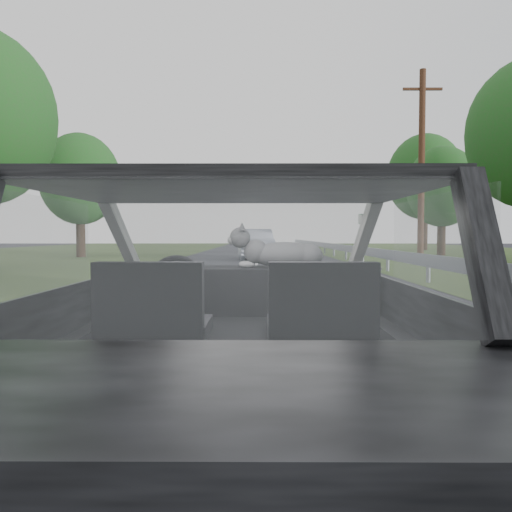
{
  "coord_description": "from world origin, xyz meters",
  "views": [
    {
      "loc": [
        0.11,
        -2.67,
        1.21
      ],
      "look_at": [
        0.09,
        0.58,
        1.08
      ],
      "focal_mm": 35.0,
      "sensor_mm": 36.0,
      "label": 1
    }
  ],
  "objects_px": {
    "highway_sign": "(362,234)",
    "subject_car": "(239,325)",
    "utility_pole": "(421,168)",
    "cat": "(285,253)",
    "other_car": "(255,244)"
  },
  "relations": [
    {
      "from": "highway_sign",
      "to": "utility_pole",
      "type": "height_order",
      "value": "utility_pole"
    },
    {
      "from": "cat",
      "to": "utility_pole",
      "type": "height_order",
      "value": "utility_pole"
    },
    {
      "from": "subject_car",
      "to": "highway_sign",
      "type": "relative_size",
      "value": 1.6
    },
    {
      "from": "cat",
      "to": "other_car",
      "type": "xyz_separation_m",
      "value": [
        -0.34,
        21.52,
        -0.33
      ]
    },
    {
      "from": "cat",
      "to": "subject_car",
      "type": "bearing_deg",
      "value": -117.51
    },
    {
      "from": "cat",
      "to": "utility_pole",
      "type": "distance_m",
      "value": 18.16
    },
    {
      "from": "other_car",
      "to": "cat",
      "type": "bearing_deg",
      "value": -93.56
    },
    {
      "from": "highway_sign",
      "to": "subject_car",
      "type": "bearing_deg",
      "value": -120.65
    },
    {
      "from": "subject_car",
      "to": "cat",
      "type": "distance_m",
      "value": 0.75
    },
    {
      "from": "utility_pole",
      "to": "cat",
      "type": "bearing_deg",
      "value": -110.64
    },
    {
      "from": "utility_pole",
      "to": "subject_car",
      "type": "bearing_deg",
      "value": -110.79
    },
    {
      "from": "other_car",
      "to": "highway_sign",
      "type": "relative_size",
      "value": 1.85
    },
    {
      "from": "cat",
      "to": "other_car",
      "type": "bearing_deg",
      "value": 88.34
    },
    {
      "from": "other_car",
      "to": "utility_pole",
      "type": "xyz_separation_m",
      "value": [
        6.66,
        -4.73,
        3.13
      ]
    },
    {
      "from": "cat",
      "to": "utility_pole",
      "type": "bearing_deg",
      "value": 66.79
    }
  ]
}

